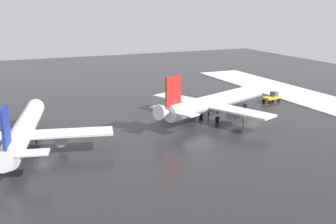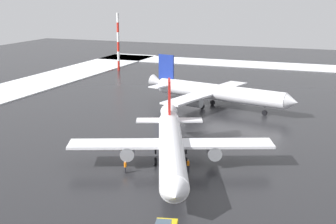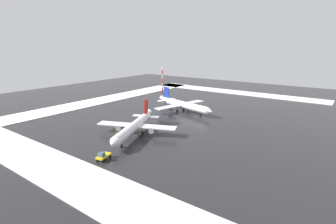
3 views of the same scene
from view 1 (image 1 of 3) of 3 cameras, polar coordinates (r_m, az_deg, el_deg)
ground_plane at (r=71.72m, az=-16.80°, el=-5.15°), size 240.00×240.00×0.00m
airplane_distant_tail at (r=88.23m, az=6.47°, el=1.40°), size 33.48×28.36×10.41m
airplane_parked_portside at (r=72.45m, az=-18.97°, el=-2.29°), size 28.83×34.37×10.32m
pushback_tug at (r=105.09m, az=13.93°, el=2.00°), size 4.99×3.24×2.50m
ground_crew_by_nose_gear at (r=90.69m, az=5.51°, el=0.18°), size 0.36×0.36×1.71m
ground_crew_beside_wing at (r=86.19m, az=10.18°, el=-0.75°), size 0.36×0.36×1.71m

